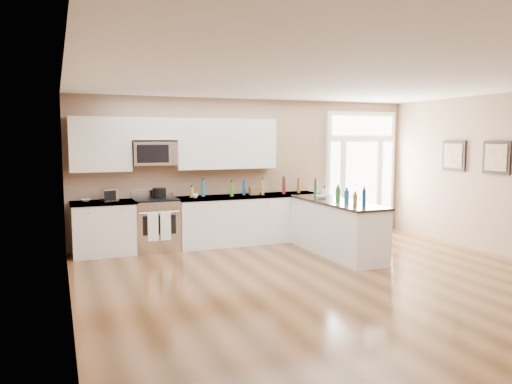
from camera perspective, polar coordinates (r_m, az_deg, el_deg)
ground at (r=6.68m, az=12.26°, el=-11.65°), size 8.00×8.00×0.00m
room_shell at (r=6.38m, az=12.61°, el=3.15°), size 8.00×8.00×8.00m
back_cabinet_left at (r=9.11m, az=-16.96°, el=-4.17°), size 1.10×0.66×0.94m
back_cabinet_right at (r=9.71m, az=-0.77°, el=-3.28°), size 2.85×0.66×0.94m
peninsula_cabinet at (r=8.90m, az=9.16°, el=-4.25°), size 0.69×2.32×0.94m
upper_cabinet_left at (r=9.11m, az=-17.39°, el=5.22°), size 1.04×0.33×0.95m
upper_cabinet_right at (r=9.58m, az=-3.42°, el=5.51°), size 1.94×0.33×0.95m
upper_cabinet_short at (r=9.24m, az=-11.64°, el=7.09°), size 0.82×0.33×0.40m
microwave at (r=9.20m, az=-11.55°, el=4.35°), size 0.78×0.41×0.42m
entry_door at (r=11.09m, az=11.88°, el=2.26°), size 1.70×0.10×2.60m
wall_art_near at (r=10.28m, az=21.67°, el=3.88°), size 0.05×0.58×0.58m
wall_art_far at (r=9.58m, az=25.79°, el=3.57°), size 0.05×0.58×0.58m
kitchen_range at (r=9.22m, az=-11.34°, el=-3.65°), size 0.78×0.69×1.08m
stockpot at (r=9.27m, az=-11.01°, el=-0.05°), size 0.26×0.26×0.19m
toaster_oven at (r=9.00m, az=-16.41°, el=-0.32°), size 0.31×0.27×0.23m
cardboard_box at (r=9.67m, az=-0.21°, el=0.14°), size 0.19×0.14×0.15m
bowl_left at (r=9.12m, az=-18.87°, el=-0.90°), size 0.19×0.19×0.04m
bowl_peninsula at (r=9.13m, az=7.49°, el=-0.56°), size 0.26×0.26×0.06m
cup_counter at (r=9.19m, az=-6.99°, el=-0.44°), size 0.14×0.14×0.08m
counter_bottles at (r=9.20m, az=3.62°, el=0.14°), size 2.39×2.44×0.32m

